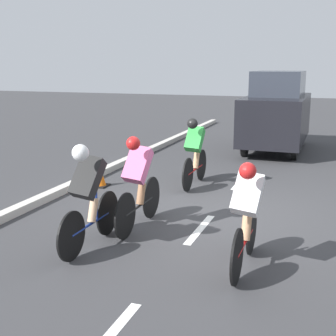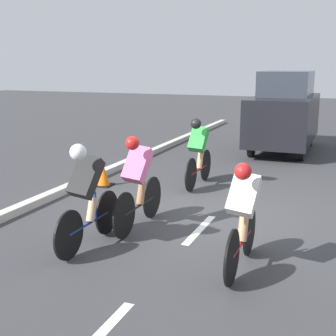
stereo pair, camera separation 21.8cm
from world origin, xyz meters
The scene contains 10 objects.
ground_plane centered at (0.00, 0.00, 0.00)m, with size 60.00×60.00×0.00m, color #38383A.
lane_stripe_mid centered at (0.00, 0.89, 0.00)m, with size 0.12×1.40×0.01m, color white.
lane_stripe_far centered at (0.00, -2.31, 0.00)m, with size 0.12×1.40×0.01m, color white.
curb centered at (3.20, 0.89, 0.07)m, with size 0.20×26.76×0.14m, color beige.
cyclist_white centered at (-0.94, 2.13, 0.74)m, with size 0.38×1.66×1.44m.
cyclist_green centered at (0.85, -1.64, 0.77)m, with size 0.35×1.71×1.48m.
cyclist_black centered at (1.24, 2.17, 0.81)m, with size 0.39×1.71×1.53m.
cyclist_pink centered at (0.92, 1.19, 0.78)m, with size 0.38×1.74×1.52m.
support_car centered at (-0.22, -6.53, 1.16)m, with size 1.70×3.96×2.34m.
traffic_cone centered at (2.75, -0.95, 0.24)m, with size 0.36×0.36×0.49m.
Camera 1 is at (-1.89, 7.63, 2.55)m, focal length 50.00 mm.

